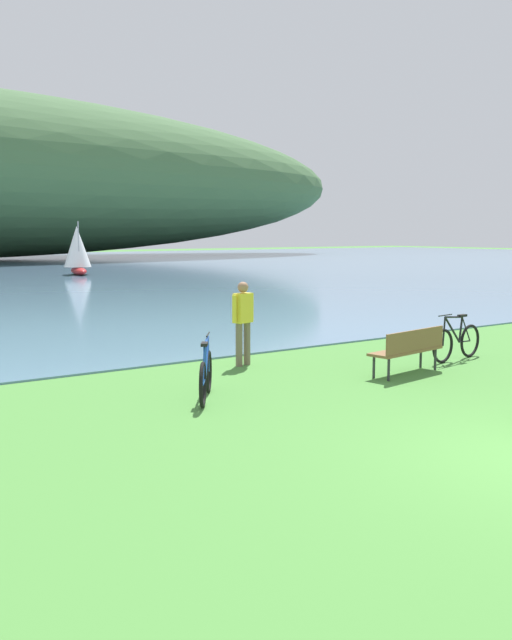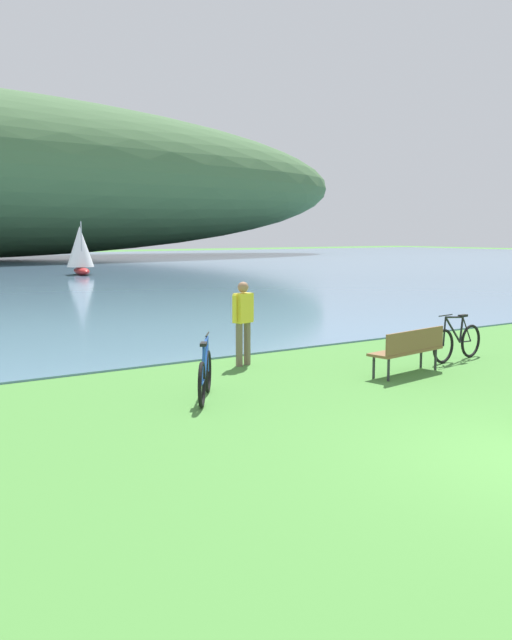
{
  "view_description": "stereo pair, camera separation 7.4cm",
  "coord_description": "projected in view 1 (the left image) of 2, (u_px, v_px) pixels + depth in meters",
  "views": [
    {
      "loc": [
        -7.6,
        -4.41,
        2.69
      ],
      "look_at": [
        0.03,
        6.6,
        1.0
      ],
      "focal_mm": 38.94,
      "sensor_mm": 36.0,
      "label": 1
    },
    {
      "loc": [
        -7.54,
        -4.46,
        2.69
      ],
      "look_at": [
        0.03,
        6.6,
        1.0
      ],
      "focal_mm": 38.94,
      "sensor_mm": 36.0,
      "label": 2
    }
  ],
  "objects": [
    {
      "name": "park_bench_near_camera",
      "position": [
        409.0,
        348.0,
        13.18
      ],
      "size": [
        1.85,
        0.73,
        0.88
      ],
      "color": "brown",
      "rests_on": "ground"
    },
    {
      "name": "sailboat_mid_bay",
      "position": [
        77.0,
        250.0,
        43.9
      ],
      "size": [
        1.95,
        2.96,
        3.37
      ],
      "color": "#B22323",
      "rests_on": "bay_water"
    },
    {
      "name": "bicycle_beside_path",
      "position": [
        206.0,
        375.0,
        11.21
      ],
      "size": [
        1.08,
        1.47,
        1.01
      ],
      "color": "black",
      "rests_on": "ground"
    },
    {
      "name": "person_at_shoreline",
      "position": [
        243.0,
        318.0,
        14.04
      ],
      "size": [
        0.59,
        0.31,
        1.71
      ],
      "color": "#72604C",
      "rests_on": "ground"
    },
    {
      "name": "bicycle_leaning_near_bench",
      "position": [
        457.0,
        342.0,
        14.68
      ],
      "size": [
        1.76,
        0.29,
        1.01
      ],
      "color": "black",
      "rests_on": "ground"
    }
  ]
}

